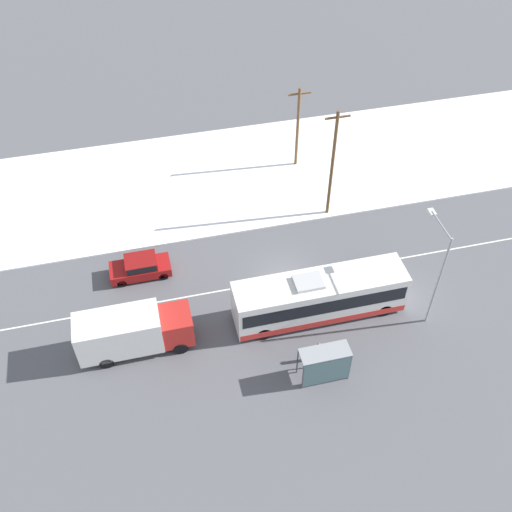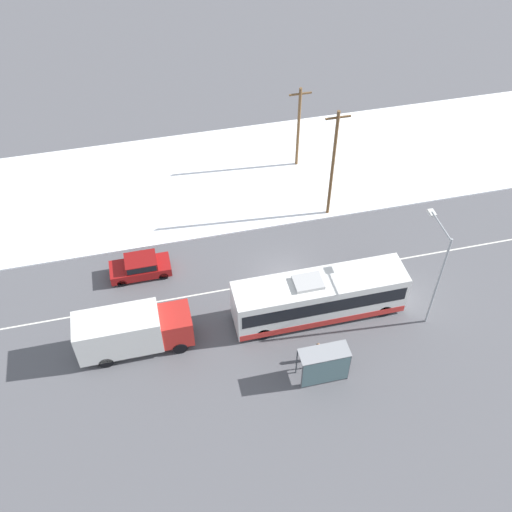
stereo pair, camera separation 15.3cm
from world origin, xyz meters
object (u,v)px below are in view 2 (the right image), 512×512
at_px(city_bus, 319,297).
at_px(pedestrian_at_stop, 318,350).
at_px(bus_shelter, 325,363).
at_px(sedan_car, 141,266).
at_px(utility_pole_roadside, 333,164).
at_px(box_truck, 131,331).
at_px(streetlamp, 437,265).
at_px(utility_pole_snowlot, 299,127).

distance_m(city_bus, pedestrian_at_stop, 3.68).
relative_size(city_bus, bus_shelter, 3.74).
height_order(pedestrian_at_stop, bus_shelter, bus_shelter).
relative_size(sedan_car, utility_pole_roadside, 0.46).
distance_m(box_truck, utility_pole_roadside, 18.43).
xyz_separation_m(pedestrian_at_stop, utility_pole_roadside, (4.83, 12.74, 3.77)).
relative_size(streetlamp, utility_pole_roadside, 0.82).
bearing_deg(utility_pole_snowlot, bus_shelter, -101.59).
relative_size(bus_shelter, utility_pole_roadside, 0.33).
height_order(sedan_car, streetlamp, streetlamp).
xyz_separation_m(bus_shelter, utility_pole_roadside, (4.90, 14.22, 3.06)).
height_order(bus_shelter, utility_pole_roadside, utility_pole_roadside).
height_order(city_bus, utility_pole_snowlot, utility_pole_snowlot).
xyz_separation_m(sedan_car, utility_pole_roadside, (14.60, 3.13, 3.92)).
bearing_deg(utility_pole_snowlot, box_truck, -133.50).
bearing_deg(bus_shelter, utility_pole_roadside, 70.98).
bearing_deg(pedestrian_at_stop, streetlamp, 12.95).
distance_m(bus_shelter, utility_pole_snowlot, 21.25).
bearing_deg(pedestrian_at_stop, box_truck, 162.28).
distance_m(city_bus, bus_shelter, 5.06).
relative_size(pedestrian_at_stop, bus_shelter, 0.53).
height_order(sedan_car, pedestrian_at_stop, pedestrian_at_stop).
relative_size(streetlamp, utility_pole_snowlot, 1.03).
bearing_deg(city_bus, streetlamp, -13.90).
bearing_deg(bus_shelter, box_truck, 155.30).
relative_size(box_truck, sedan_car, 1.68).
bearing_deg(streetlamp, utility_pole_snowlot, 101.66).
xyz_separation_m(box_truck, sedan_car, (1.03, 6.16, -0.87)).
xyz_separation_m(city_bus, pedestrian_at_stop, (-1.11, -3.44, -0.70)).
height_order(box_truck, utility_pole_snowlot, utility_pole_snowlot).
bearing_deg(utility_pole_roadside, bus_shelter, -109.02).
height_order(bus_shelter, utility_pole_snowlot, utility_pole_snowlot).
xyz_separation_m(box_truck, utility_pole_snowlot, (14.98, 15.78, 2.11)).
distance_m(pedestrian_at_stop, streetlamp, 8.82).
relative_size(bus_shelter, utility_pole_snowlot, 0.41).
height_order(pedestrian_at_stop, streetlamp, streetlamp).
distance_m(bus_shelter, utility_pole_roadside, 15.35).
relative_size(bus_shelter, streetlamp, 0.40).
bearing_deg(pedestrian_at_stop, utility_pole_roadside, 69.25).
height_order(pedestrian_at_stop, utility_pole_roadside, utility_pole_roadside).
relative_size(sedan_car, streetlamp, 0.56).
xyz_separation_m(bus_shelter, utility_pole_snowlot, (4.25, 20.72, 2.12)).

